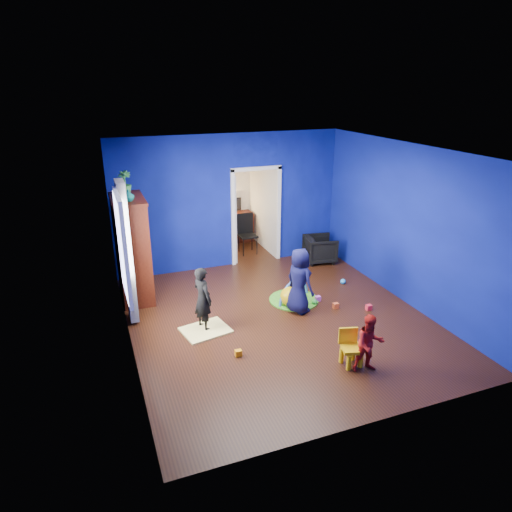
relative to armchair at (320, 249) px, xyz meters
name	(u,v)px	position (x,y,z in m)	size (l,w,h in m)	color
floor	(279,320)	(-1.96, -2.20, -0.30)	(5.00, 5.50, 0.01)	black
ceiling	(283,151)	(-1.96, -2.20, 2.60)	(5.00, 5.50, 0.01)	white
wall_back	(230,202)	(-1.96, 0.55, 1.15)	(5.00, 0.02, 2.90)	navy
wall_front	(381,318)	(-1.96, -4.95, 1.15)	(5.00, 0.02, 2.90)	navy
wall_left	(123,262)	(-4.46, -2.20, 1.15)	(0.02, 5.50, 2.90)	navy
wall_right	(407,225)	(0.54, -2.20, 1.15)	(0.02, 5.50, 2.90)	navy
alcove	(243,200)	(-1.36, 1.42, 0.95)	(1.00, 1.75, 2.50)	silver
armchair	(320,249)	(0.00, 0.00, 0.00)	(0.65, 0.67, 0.61)	black
child_black	(203,299)	(-3.26, -2.01, 0.25)	(0.40, 0.26, 1.10)	black
child_navy	(299,281)	(-1.51, -2.02, 0.29)	(0.58, 0.38, 1.20)	#0F1538
toddler_red	(370,344)	(-1.36, -4.00, 0.13)	(0.43, 0.33, 0.88)	red
vase	(128,195)	(-4.17, -0.68, 1.76)	(0.20, 0.20, 0.21)	#0C4D63
potted_plant	(124,183)	(-4.17, -0.16, 1.87)	(0.24, 0.24, 0.43)	green
tv_armoire	(132,249)	(-4.17, -0.38, 0.68)	(0.58, 1.14, 1.96)	#42130B
crt_tv	(134,247)	(-4.13, -0.38, 0.72)	(0.46, 0.70, 0.54)	silver
yellow_blanket	(206,330)	(-3.26, -2.11, -0.29)	(0.75, 0.60, 0.03)	#F2E07A
hopper_ball	(290,296)	(-1.56, -1.77, -0.12)	(0.37, 0.37, 0.37)	yellow
kid_chair	(352,350)	(-1.51, -3.80, -0.05)	(0.28, 0.28, 0.50)	yellow
play_mat	(294,300)	(-1.41, -1.60, -0.29)	(0.93, 0.93, 0.02)	#309321
toy_arch	(294,299)	(-1.41, -1.60, -0.28)	(0.83, 0.83, 0.05)	#3F8CD8
window_left	(121,247)	(-4.45, -1.85, 1.25)	(0.03, 0.95, 1.55)	white
curtain	(127,253)	(-4.33, -1.30, 0.95)	(0.14, 0.42, 2.40)	slate
doorway	(256,217)	(-1.36, 0.55, 0.75)	(1.16, 0.10, 2.10)	white
study_desk	(235,227)	(-1.36, 2.06, 0.07)	(0.88, 0.44, 0.75)	#3D140A
desk_monitor	(233,204)	(-1.36, 2.18, 0.65)	(0.40, 0.05, 0.32)	black
desk_lamp	(224,207)	(-1.64, 2.12, 0.63)	(0.14, 0.14, 0.14)	#FFD88C
folding_chair	(248,235)	(-1.36, 1.10, 0.16)	(0.40, 0.40, 0.92)	black
book_shelf	(233,162)	(-1.36, 2.17, 1.72)	(0.88, 0.24, 0.04)	white
toy_0	(369,307)	(-0.29, -2.44, -0.25)	(0.10, 0.08, 0.10)	#F9293A
toy_1	(343,281)	(-0.14, -1.27, -0.25)	(0.11, 0.11, 0.11)	#2994E9
toy_2	(238,353)	(-2.99, -3.00, -0.25)	(0.10, 0.08, 0.10)	orange
toy_3	(314,302)	(-1.12, -1.90, -0.25)	(0.11, 0.11, 0.11)	green
toy_4	(318,299)	(-0.99, -1.79, -0.25)	(0.10, 0.08, 0.10)	#DA51CD
toy_5	(336,306)	(-0.82, -2.16, -0.25)	(0.10, 0.08, 0.10)	#F05A28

